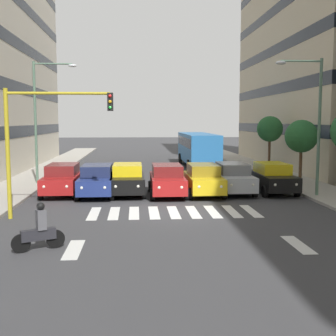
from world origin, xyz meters
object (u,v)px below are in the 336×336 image
object	(u,v)px
car_1	(233,178)
car_2	(203,179)
bus_behind_traffic	(198,146)
traffic_light_gantry	(39,131)
motorcycle_with_rider	(39,231)
car_4	(128,179)
street_lamp_left	(313,113)
car_3	(167,180)
car_0	(273,177)
street_tree_1	(301,137)
street_lamp_right	(42,110)
car_6	(62,179)
car_5	(97,180)
street_tree_2	(270,129)

from	to	relation	value
car_1	car_2	distance (m)	1.86
bus_behind_traffic	traffic_light_gantry	xyz separation A→B (m)	(9.65, 20.08, 1.85)
motorcycle_with_rider	car_2	bearing A→B (deg)	-124.48
car_4	street_lamp_left	xyz separation A→B (m)	(-9.86, 1.79, 3.66)
car_3	traffic_light_gantry	bearing A→B (deg)	41.97
car_0	street_tree_1	xyz separation A→B (m)	(-2.65, -2.60, 2.27)
motorcycle_with_rider	street_lamp_right	world-z (taller)	street_lamp_right
car_1	street_lamp_left	xyz separation A→B (m)	(-3.81, 1.88, 3.66)
car_6	street_tree_1	distance (m)	15.05
car_0	car_4	xyz separation A→B (m)	(8.37, 0.04, 0.00)
car_2	street_lamp_left	size ratio (longest dim) A/B	0.61
car_4	motorcycle_with_rider	size ratio (longest dim) A/B	2.81
street_tree_1	car_5	bearing A→B (deg)	13.10
car_2	car_4	bearing A→B (deg)	-5.57
car_6	street_lamp_left	xyz separation A→B (m)	(-13.51, 2.00, 3.66)
car_3	car_4	bearing A→B (deg)	-13.05
car_4	traffic_light_gantry	world-z (taller)	traffic_light_gantry
car_6	street_tree_2	world-z (taller)	street_tree_2
car_2	bus_behind_traffic	distance (m)	14.90
car_0	car_5	xyz separation A→B (m)	(10.06, 0.36, 0.00)
car_1	street_tree_1	distance (m)	6.04
bus_behind_traffic	street_tree_1	world-z (taller)	street_tree_1
bus_behind_traffic	street_tree_1	xyz separation A→B (m)	(-4.98, 11.71, 1.30)
car_1	traffic_light_gantry	xyz separation A→B (m)	(9.65, 5.82, 2.83)
car_3	street_tree_1	world-z (taller)	street_tree_1
street_tree_2	street_lamp_right	bearing A→B (deg)	18.15
car_6	motorcycle_with_rider	world-z (taller)	car_6
car_1	car_6	xyz separation A→B (m)	(9.70, -0.12, 0.00)
car_4	street_lamp_left	distance (m)	10.67
car_0	car_5	size ratio (longest dim) A/B	1.00
car_0	car_6	size ratio (longest dim) A/B	1.00
car_0	car_2	world-z (taller)	same
car_4	car_5	distance (m)	1.71
motorcycle_with_rider	bus_behind_traffic	bearing A→B (deg)	-109.31
street_lamp_right	bus_behind_traffic	bearing A→B (deg)	-138.16
car_0	street_tree_2	world-z (taller)	street_tree_2
motorcycle_with_rider	car_0	bearing A→B (deg)	-136.38
bus_behind_traffic	street_lamp_right	distance (m)	15.76
bus_behind_traffic	motorcycle_with_rider	size ratio (longest dim) A/B	6.65
car_6	street_lamp_right	world-z (taller)	street_lamp_right
car_5	street_tree_2	bearing A→B (deg)	-142.59
motorcycle_with_rider	traffic_light_gantry	bearing A→B (deg)	-78.62
car_3	street_tree_2	world-z (taller)	street_tree_2
car_0	street_lamp_left	world-z (taller)	street_lamp_left
car_1	car_6	distance (m)	9.70
car_6	street_tree_2	distance (m)	17.61
street_lamp_left	car_4	bearing A→B (deg)	-10.32
car_2	street_lamp_left	world-z (taller)	street_lamp_left
car_2	street_tree_2	xyz separation A→B (m)	(-6.84, -9.87, 2.60)
car_1	car_6	bearing A→B (deg)	-0.70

